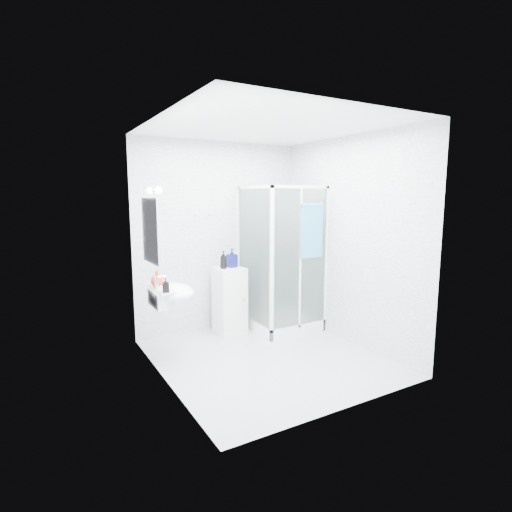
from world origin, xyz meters
TOP-DOWN VIEW (x-y plane):
  - room at (0.00, 0.00)m, footprint 2.40×2.60m
  - shower_enclosure at (0.67, 0.77)m, footprint 0.90×0.95m
  - wall_basin at (-0.99, 0.45)m, footprint 0.46×0.56m
  - mirror at (-1.19, 0.45)m, footprint 0.02×0.60m
  - vanity_lights at (-1.14, 0.45)m, footprint 0.10×0.40m
  - wall_hooks at (-0.25, 1.26)m, footprint 0.23×0.06m
  - storage_cabinet at (0.02, 1.01)m, footprint 0.38×0.40m
  - hand_towel at (0.89, 0.37)m, footprint 0.33×0.05m
  - shampoo_bottle_a at (-0.08, 0.99)m, footprint 0.10×0.10m
  - shampoo_bottle_b at (0.07, 1.04)m, footprint 0.13×0.13m
  - soap_dispenser_orange at (-1.10, 0.57)m, footprint 0.15×0.15m
  - soap_dispenser_black at (-1.10, 0.26)m, footprint 0.08×0.08m

SIDE VIEW (x-z plane):
  - shower_enclosure at x=0.67m, z-range -0.55..1.45m
  - storage_cabinet at x=0.02m, z-range 0.00..0.90m
  - wall_basin at x=-0.99m, z-range 0.62..0.97m
  - soap_dispenser_black at x=-1.10m, z-range 0.86..1.01m
  - soap_dispenser_orange at x=-1.10m, z-range 0.86..1.05m
  - shampoo_bottle_a at x=-0.08m, z-range 0.90..1.14m
  - shampoo_bottle_b at x=0.07m, z-range 0.90..1.16m
  - room at x=0.00m, z-range 0.00..2.60m
  - hand_towel at x=0.89m, z-range 1.08..1.79m
  - mirror at x=-1.19m, z-range 1.15..1.85m
  - wall_hooks at x=-0.25m, z-range 1.60..1.64m
  - vanity_lights at x=-1.14m, z-range 1.88..1.96m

